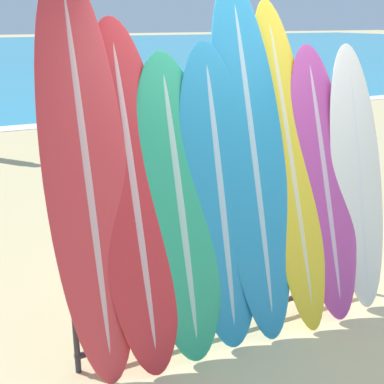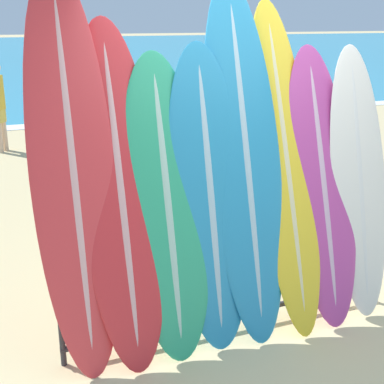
# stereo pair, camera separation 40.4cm
# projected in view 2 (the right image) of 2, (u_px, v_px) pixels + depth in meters

# --- Properties ---
(ground_plane) EXTENTS (160.00, 160.00, 0.00)m
(ground_plane) POSITION_uv_depth(u_px,v_px,m) (288.00, 335.00, 4.03)
(ground_plane) COLOR tan
(ocean_water) EXTENTS (120.00, 60.00, 0.01)m
(ocean_water) POSITION_uv_depth(u_px,v_px,m) (9.00, 51.00, 38.08)
(ocean_water) COLOR teal
(ocean_water) RESTS_ON ground_plane
(surfboard_rack) EXTENTS (2.55, 0.04, 0.84)m
(surfboard_rack) POSITION_uv_depth(u_px,v_px,m) (231.00, 275.00, 3.97)
(surfboard_rack) COLOR #28282D
(surfboard_rack) RESTS_ON ground_plane
(surfboard_slot_0) EXTENTS (0.55, 0.71, 2.63)m
(surfboard_slot_0) POSITION_uv_depth(u_px,v_px,m) (73.00, 176.00, 3.42)
(surfboard_slot_0) COLOR red
(surfboard_slot_0) RESTS_ON ground_plane
(surfboard_slot_1) EXTENTS (0.57, 0.78, 2.30)m
(surfboard_slot_1) POSITION_uv_depth(u_px,v_px,m) (121.00, 196.00, 3.54)
(surfboard_slot_1) COLOR red
(surfboard_slot_1) RESTS_ON ground_plane
(surfboard_slot_2) EXTENTS (0.60, 0.66, 2.08)m
(surfboard_slot_2) POSITION_uv_depth(u_px,v_px,m) (167.00, 208.00, 3.65)
(surfboard_slot_2) COLOR #289E70
(surfboard_slot_2) RESTS_ON ground_plane
(surfboard_slot_3) EXTENTS (0.59, 0.60, 2.14)m
(surfboard_slot_3) POSITION_uv_depth(u_px,v_px,m) (210.00, 198.00, 3.75)
(surfboard_slot_3) COLOR teal
(surfboard_slot_3) RESTS_ON ground_plane
(surfboard_slot_4) EXTENTS (0.57, 0.84, 2.57)m
(surfboard_slot_4) POSITION_uv_depth(u_px,v_px,m) (245.00, 162.00, 3.84)
(surfboard_slot_4) COLOR teal
(surfboard_slot_4) RESTS_ON ground_plane
(surfboard_slot_5) EXTENTS (0.48, 0.93, 2.43)m
(surfboard_slot_5) POSITION_uv_depth(u_px,v_px,m) (286.00, 167.00, 3.99)
(surfboard_slot_5) COLOR yellow
(surfboard_slot_5) RESTS_ON ground_plane
(surfboard_slot_6) EXTENTS (0.56, 0.73, 2.09)m
(surfboard_slot_6) POSITION_uv_depth(u_px,v_px,m) (322.00, 186.00, 4.09)
(surfboard_slot_6) COLOR #B23D8E
(surfboard_slot_6) RESTS_ON ground_plane
(surfboard_slot_7) EXTENTS (0.51, 0.59, 2.09)m
(surfboard_slot_7) POSITION_uv_depth(u_px,v_px,m) (359.00, 183.00, 4.19)
(surfboard_slot_7) COLOR silver
(surfboard_slot_7) RESTS_ON ground_plane
(person_near_water) EXTENTS (0.22, 0.27, 1.57)m
(person_near_water) POSITION_uv_depth(u_px,v_px,m) (166.00, 143.00, 6.38)
(person_near_water) COLOR #846047
(person_near_water) RESTS_ON ground_plane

